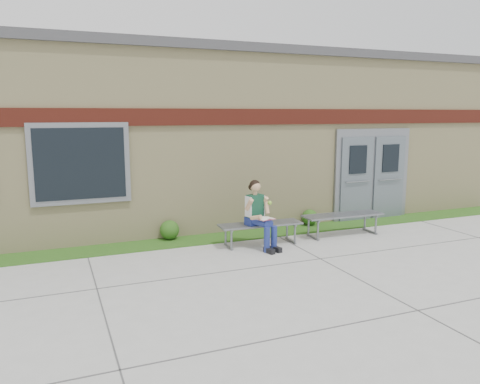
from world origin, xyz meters
name	(u,v)px	position (x,y,z in m)	size (l,w,h in m)	color
ground	(285,274)	(0.00, 0.00, 0.00)	(80.00, 80.00, 0.00)	#9E9E99
grass_strip	(230,237)	(0.00, 2.60, 0.01)	(16.00, 0.80, 0.02)	#1C4A13
school_building	(186,134)	(0.00, 5.99, 2.10)	(16.20, 6.22, 4.20)	beige
bench_left	(260,228)	(0.37, 1.81, 0.35)	(1.75, 0.57, 0.45)	slate
bench_right	(343,219)	(2.37, 1.81, 0.37)	(1.85, 0.56, 0.48)	slate
girl	(259,213)	(0.25, 1.61, 0.71)	(0.55, 0.86, 1.36)	navy
shrub_mid	(170,230)	(-1.28, 2.85, 0.22)	(0.41, 0.41, 0.41)	#1C4A13
shrub_east	(310,217)	(2.16, 2.85, 0.21)	(0.38, 0.38, 0.38)	#1C4A13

